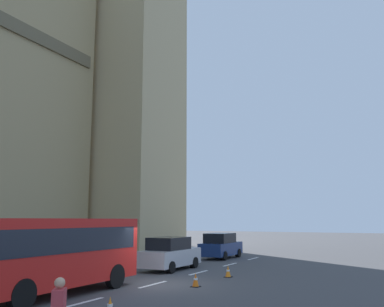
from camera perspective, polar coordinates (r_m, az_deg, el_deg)
ground_plane at (r=19.35m, az=-5.31°, el=-17.59°), size 160.00×160.00×0.00m
lane_centre_marking at (r=19.29m, az=-5.41°, el=-17.60°), size 29.80×0.16×0.01m
sedan_lead at (r=24.53m, az=-3.02°, el=-13.67°), size 4.40×1.86×1.85m
sedan_trailing at (r=31.63m, az=4.03°, el=-12.63°), size 4.40×1.86×1.85m
traffic_cone_west at (r=13.34m, az=-11.29°, el=-20.10°), size 0.36×0.36×0.58m
traffic_cone_middle at (r=18.53m, az=0.51°, el=-17.12°), size 0.36×0.36×0.58m
traffic_cone_east at (r=21.57m, az=5.01°, el=-15.96°), size 0.36×0.36×0.58m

